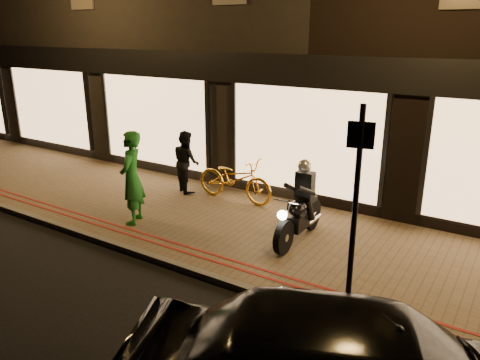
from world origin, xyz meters
name	(u,v)px	position (x,y,z in m)	size (l,w,h in m)	color
ground	(199,279)	(0.00, 0.00, 0.00)	(90.00, 90.00, 0.00)	black
sidewalk	(259,234)	(0.00, 2.00, 0.06)	(50.00, 4.00, 0.12)	brown
kerb_stone	(201,274)	(0.00, 0.05, 0.06)	(50.00, 0.14, 0.12)	#59544C
red_kerb_lines	(218,259)	(0.00, 0.55, 0.12)	(50.00, 0.26, 0.01)	maroon
building_row	(380,21)	(0.00, 8.99, 4.25)	(48.00, 10.11, 8.50)	black
motorcycle	(300,210)	(0.85, 2.08, 0.73)	(0.60, 1.94, 1.59)	black
sign_post	(355,203)	(2.50, 0.25, 1.80)	(0.35, 0.11, 3.00)	black
bicycle_gold	(235,179)	(-1.41, 3.26, 0.65)	(0.70, 2.02, 1.06)	gold
person_green	(132,178)	(-2.46, 1.00, 1.10)	(0.71, 0.47, 1.96)	#1C6921
person_dark	(186,161)	(-2.79, 3.17, 0.89)	(0.75, 0.58, 1.54)	black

